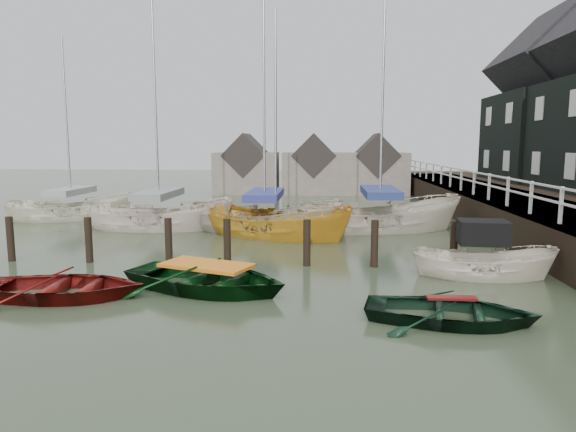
# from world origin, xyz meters

# --- Properties ---
(ground) EXTENTS (120.00, 120.00, 0.00)m
(ground) POSITION_xyz_m (0.00, 0.00, 0.00)
(ground) COLOR #313B25
(ground) RESTS_ON ground
(pier) EXTENTS (3.04, 32.00, 2.70)m
(pier) POSITION_xyz_m (9.48, 10.00, 0.71)
(pier) COLOR black
(pier) RESTS_ON ground
(mooring_pilings) EXTENTS (13.72, 0.22, 1.80)m
(mooring_pilings) POSITION_xyz_m (-1.11, 3.00, 0.50)
(mooring_pilings) COLOR black
(mooring_pilings) RESTS_ON ground
(far_sheds) EXTENTS (14.00, 4.08, 4.39)m
(far_sheds) POSITION_xyz_m (0.83, 26.00, 1.86)
(far_sheds) COLOR #665B51
(far_sheds) RESTS_ON ground
(rowboat_red) EXTENTS (4.01, 2.96, 0.80)m
(rowboat_red) POSITION_xyz_m (-4.47, -0.62, 0.00)
(rowboat_red) COLOR #5F110D
(rowboat_red) RESTS_ON ground
(rowboat_green) EXTENTS (5.11, 4.40, 0.89)m
(rowboat_green) POSITION_xyz_m (-1.20, 0.22, 0.00)
(rowboat_green) COLOR black
(rowboat_green) RESTS_ON ground
(rowboat_dkgreen) EXTENTS (3.85, 3.06, 0.71)m
(rowboat_dkgreen) POSITION_xyz_m (4.29, -1.73, 0.00)
(rowboat_dkgreen) COLOR black
(rowboat_dkgreen) RESTS_ON ground
(motorboat) EXTENTS (3.92, 1.82, 2.27)m
(motorboat) POSITION_xyz_m (6.06, 2.00, 0.12)
(motorboat) COLOR silver
(motorboat) RESTS_ON ground
(sailboat_a) EXTENTS (6.47, 2.44, 11.95)m
(sailboat_a) POSITION_xyz_m (-5.36, 9.40, 0.06)
(sailboat_a) COLOR beige
(sailboat_a) RESTS_ON ground
(sailboat_b) EXTENTS (7.02, 3.69, 11.40)m
(sailboat_b) POSITION_xyz_m (-0.74, 9.00, 0.06)
(sailboat_b) COLOR #BBB2A0
(sailboat_b) RESTS_ON ground
(sailboat_c) EXTENTS (6.92, 4.93, 9.91)m
(sailboat_c) POSITION_xyz_m (-0.18, 7.94, 0.01)
(sailboat_c) COLOR gold
(sailboat_c) RESTS_ON ground
(sailboat_d) EXTENTS (7.42, 3.85, 12.38)m
(sailboat_d) POSITION_xyz_m (4.08, 9.70, 0.06)
(sailboat_d) COLOR beige
(sailboat_d) RESTS_ON ground
(sailboat_e) EXTENTS (6.23, 4.30, 9.72)m
(sailboat_e) POSITION_xyz_m (-10.50, 11.89, 0.06)
(sailboat_e) COLOR beige
(sailboat_e) RESTS_ON ground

